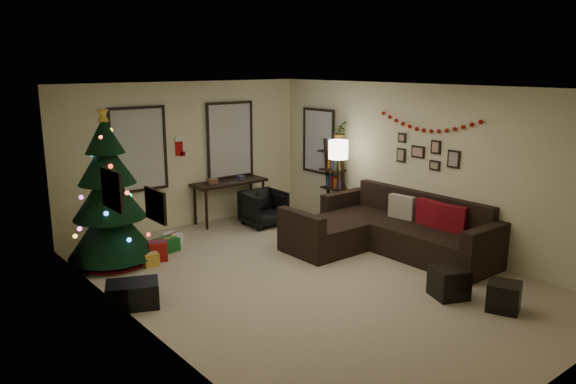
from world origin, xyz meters
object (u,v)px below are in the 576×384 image
(desk, at_px, (229,186))
(desk_chair, at_px, (263,208))
(sofa, at_px, (387,232))
(bookshelf, at_px, (334,182))
(christmas_tree, at_px, (109,199))

(desk, distance_m, desk_chair, 0.82)
(sofa, height_order, desk_chair, sofa)
(desk_chair, xyz_separation_m, bookshelf, (1.21, -0.67, 0.45))
(sofa, distance_m, desk, 3.30)
(sofa, bearing_deg, desk_chair, 106.14)
(sofa, relative_size, bookshelf, 1.91)
(christmas_tree, height_order, desk_chair, christmas_tree)
(christmas_tree, height_order, bookshelf, christmas_tree)
(desk_chair, distance_m, bookshelf, 1.45)
(sofa, height_order, desk, sofa)
(desk, bearing_deg, desk_chair, -62.75)
(christmas_tree, relative_size, desk, 1.65)
(desk, relative_size, desk_chair, 2.18)
(sofa, distance_m, bookshelf, 1.92)
(desk_chair, bearing_deg, christmas_tree, -173.99)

